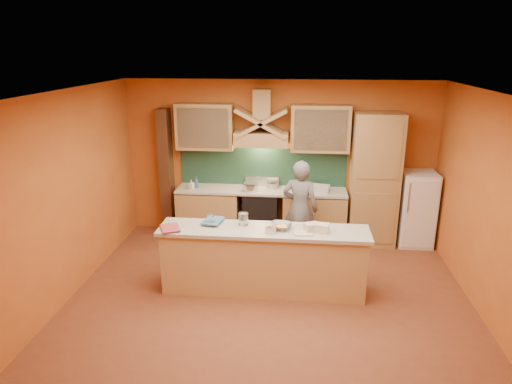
# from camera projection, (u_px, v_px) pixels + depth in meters

# --- Properties ---
(floor) EXTENTS (5.50, 5.00, 0.01)m
(floor) POSITION_uv_depth(u_px,v_px,m) (269.00, 301.00, 6.24)
(floor) COLOR brown
(floor) RESTS_ON ground
(ceiling) EXTENTS (5.50, 5.00, 0.01)m
(ceiling) POSITION_uv_depth(u_px,v_px,m) (271.00, 93.00, 5.39)
(ceiling) COLOR white
(ceiling) RESTS_ON wall_back
(wall_back) EXTENTS (5.50, 0.02, 2.80)m
(wall_back) POSITION_uv_depth(u_px,v_px,m) (279.00, 159.00, 8.19)
(wall_back) COLOR #BD6124
(wall_back) RESTS_ON floor
(wall_front) EXTENTS (5.50, 0.02, 2.80)m
(wall_front) POSITION_uv_depth(u_px,v_px,m) (246.00, 314.00, 3.44)
(wall_front) COLOR #BD6124
(wall_front) RESTS_ON floor
(wall_left) EXTENTS (0.02, 5.00, 2.80)m
(wall_left) POSITION_uv_depth(u_px,v_px,m) (64.00, 198.00, 6.07)
(wall_left) COLOR #BD6124
(wall_left) RESTS_ON floor
(wall_right) EXTENTS (0.02, 5.00, 2.80)m
(wall_right) POSITION_uv_depth(u_px,v_px,m) (494.00, 212.00, 5.56)
(wall_right) COLOR #BD6124
(wall_right) RESTS_ON floor
(base_cabinet_left) EXTENTS (1.10, 0.60, 0.86)m
(base_cabinet_left) POSITION_uv_depth(u_px,v_px,m) (209.00, 213.00, 8.31)
(base_cabinet_left) COLOR #AE854F
(base_cabinet_left) RESTS_ON floor
(base_cabinet_right) EXTENTS (1.10, 0.60, 0.86)m
(base_cabinet_right) POSITION_uv_depth(u_px,v_px,m) (314.00, 217.00, 8.13)
(base_cabinet_right) COLOR #AE854F
(base_cabinet_right) RESTS_ON floor
(counter_top) EXTENTS (3.00, 0.62, 0.04)m
(counter_top) POSITION_uv_depth(u_px,v_px,m) (261.00, 190.00, 8.08)
(counter_top) COLOR #BBB29E
(counter_top) RESTS_ON base_cabinet_left
(stove) EXTENTS (0.60, 0.58, 0.90)m
(stove) POSITION_uv_depth(u_px,v_px,m) (261.00, 214.00, 8.22)
(stove) COLOR black
(stove) RESTS_ON floor
(backsplash) EXTENTS (3.00, 0.03, 0.70)m
(backsplash) POSITION_uv_depth(u_px,v_px,m) (263.00, 167.00, 8.24)
(backsplash) COLOR #1A392A
(backsplash) RESTS_ON wall_back
(range_hood) EXTENTS (0.92, 0.50, 0.24)m
(range_hood) POSITION_uv_depth(u_px,v_px,m) (262.00, 139.00, 7.85)
(range_hood) COLOR #AE854F
(range_hood) RESTS_ON wall_back
(hood_chimney) EXTENTS (0.30, 0.30, 0.50)m
(hood_chimney) POSITION_uv_depth(u_px,v_px,m) (262.00, 104.00, 7.77)
(hood_chimney) COLOR #AE854F
(hood_chimney) RESTS_ON wall_back
(upper_cabinet_left) EXTENTS (1.00, 0.35, 0.80)m
(upper_cabinet_left) POSITION_uv_depth(u_px,v_px,m) (205.00, 126.00, 7.96)
(upper_cabinet_left) COLOR #AE854F
(upper_cabinet_left) RESTS_ON wall_back
(upper_cabinet_right) EXTENTS (1.00, 0.35, 0.80)m
(upper_cabinet_right) POSITION_uv_depth(u_px,v_px,m) (320.00, 128.00, 7.77)
(upper_cabinet_right) COLOR #AE854F
(upper_cabinet_right) RESTS_ON wall_back
(pantry_column) EXTENTS (0.80, 0.60, 2.30)m
(pantry_column) POSITION_uv_depth(u_px,v_px,m) (374.00, 180.00, 7.82)
(pantry_column) COLOR #AE854F
(pantry_column) RESTS_ON floor
(fridge) EXTENTS (0.58, 0.60, 1.30)m
(fridge) POSITION_uv_depth(u_px,v_px,m) (416.00, 209.00, 7.90)
(fridge) COLOR white
(fridge) RESTS_ON floor
(trim_column_left) EXTENTS (0.20, 0.30, 2.30)m
(trim_column_left) POSITION_uv_depth(u_px,v_px,m) (166.00, 172.00, 8.31)
(trim_column_left) COLOR #472816
(trim_column_left) RESTS_ON floor
(island_body) EXTENTS (2.80, 0.55, 0.88)m
(island_body) POSITION_uv_depth(u_px,v_px,m) (263.00, 262.00, 6.40)
(island_body) COLOR tan
(island_body) RESTS_ON floor
(island_top) EXTENTS (2.90, 0.62, 0.05)m
(island_top) POSITION_uv_depth(u_px,v_px,m) (263.00, 231.00, 6.25)
(island_top) COLOR #BBB29E
(island_top) RESTS_ON island_body
(person) EXTENTS (0.66, 0.51, 1.62)m
(person) POSITION_uv_depth(u_px,v_px,m) (300.00, 209.00, 7.43)
(person) COLOR slate
(person) RESTS_ON floor
(pot_large) EXTENTS (0.33, 0.33, 0.14)m
(pot_large) POSITION_uv_depth(u_px,v_px,m) (251.00, 188.00, 7.98)
(pot_large) COLOR silver
(pot_large) RESTS_ON stove
(pot_small) EXTENTS (0.25, 0.25, 0.13)m
(pot_small) POSITION_uv_depth(u_px,v_px,m) (272.00, 186.00, 8.14)
(pot_small) COLOR #B4B5BB
(pot_small) RESTS_ON stove
(soap_bottle_a) EXTENTS (0.10, 0.10, 0.17)m
(soap_bottle_a) POSITION_uv_depth(u_px,v_px,m) (192.00, 184.00, 8.07)
(soap_bottle_a) COLOR silver
(soap_bottle_a) RESTS_ON counter_top
(soap_bottle_b) EXTENTS (0.10, 0.10, 0.22)m
(soap_bottle_b) POSITION_uv_depth(u_px,v_px,m) (196.00, 182.00, 8.11)
(soap_bottle_b) COLOR #2F5482
(soap_bottle_b) RESTS_ON counter_top
(bowl_back) EXTENTS (0.30, 0.30, 0.08)m
(bowl_back) POSITION_uv_depth(u_px,v_px,m) (303.00, 186.00, 8.11)
(bowl_back) COLOR silver
(bowl_back) RESTS_ON counter_top
(dish_rack) EXTENTS (0.34, 0.29, 0.11)m
(dish_rack) POSITION_uv_depth(u_px,v_px,m) (320.00, 188.00, 7.93)
(dish_rack) COLOR silver
(dish_rack) RESTS_ON counter_top
(book_lower) EXTENTS (0.36, 0.40, 0.03)m
(book_lower) POSITION_uv_depth(u_px,v_px,m) (161.00, 229.00, 6.19)
(book_lower) COLOR #AB3D43
(book_lower) RESTS_ON island_top
(book_upper) EXTENTS (0.30, 0.38, 0.03)m
(book_upper) POSITION_uv_depth(u_px,v_px,m) (205.00, 220.00, 6.47)
(book_upper) COLOR teal
(book_upper) RESTS_ON island_top
(jar_large) EXTENTS (0.17, 0.17, 0.17)m
(jar_large) POSITION_uv_depth(u_px,v_px,m) (243.00, 219.00, 6.36)
(jar_large) COLOR silver
(jar_large) RESTS_ON island_top
(jar_small) EXTENTS (0.13, 0.13, 0.14)m
(jar_small) POSITION_uv_depth(u_px,v_px,m) (211.00, 220.00, 6.38)
(jar_small) COLOR white
(jar_small) RESTS_ON island_top
(kitchen_scale) EXTENTS (0.15, 0.15, 0.11)m
(kitchen_scale) POSITION_uv_depth(u_px,v_px,m) (271.00, 229.00, 6.10)
(kitchen_scale) COLOR white
(kitchen_scale) RESTS_ON island_top
(mixing_bowl) EXTENTS (0.35, 0.35, 0.07)m
(mixing_bowl) POSITION_uv_depth(u_px,v_px,m) (281.00, 226.00, 6.25)
(mixing_bowl) COLOR white
(mixing_bowl) RESTS_ON island_top
(cloth) EXTENTS (0.27, 0.22, 0.02)m
(cloth) POSITION_uv_depth(u_px,v_px,m) (303.00, 233.00, 6.08)
(cloth) COLOR beige
(cloth) RESTS_ON island_top
(grocery_bag_a) EXTENTS (0.22, 0.20, 0.12)m
(grocery_bag_a) POSITION_uv_depth(u_px,v_px,m) (311.00, 227.00, 6.15)
(grocery_bag_a) COLOR beige
(grocery_bag_a) RESTS_ON island_top
(grocery_bag_b) EXTENTS (0.21, 0.18, 0.12)m
(grocery_bag_b) POSITION_uv_depth(u_px,v_px,m) (322.00, 228.00, 6.13)
(grocery_bag_b) COLOR beige
(grocery_bag_b) RESTS_ON island_top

